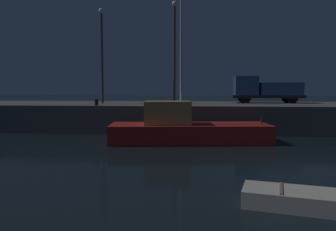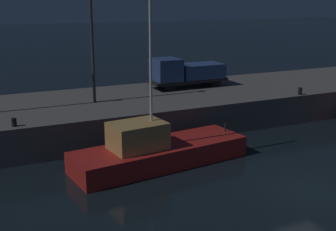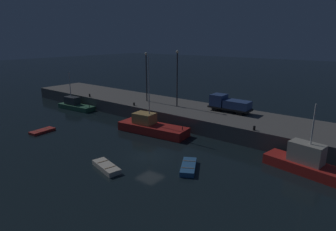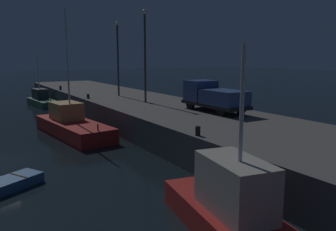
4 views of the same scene
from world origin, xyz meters
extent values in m
cube|color=#5B5956|center=(0.00, 14.06, 1.05)|extent=(79.46, 9.55, 2.11)
cube|color=#ADA899|center=(14.08, 6.59, 1.96)|extent=(3.31, 2.14, 1.91)
cylinder|color=silver|center=(14.34, 6.55, 4.85)|extent=(0.14, 0.14, 3.86)
cube|color=red|center=(-5.02, 6.29, 0.58)|extent=(10.17, 4.13, 1.16)
cube|color=tan|center=(-6.41, 6.12, 1.87)|extent=(3.07, 2.38, 1.43)
cylinder|color=silver|center=(-5.58, 6.22, 6.38)|extent=(0.14, 0.14, 7.59)
cylinder|color=#262626|center=(-0.50, 6.82, 1.41)|extent=(0.10, 0.10, 0.50)
cube|color=#2D6647|center=(-24.66, 7.68, 0.41)|extent=(7.62, 2.92, 0.82)
cube|color=#33383D|center=(-25.70, 7.58, 1.50)|extent=(2.96, 1.72, 1.35)
cylinder|color=silver|center=(-25.91, 7.56, 4.42)|extent=(0.14, 0.14, 4.50)
cylinder|color=#262626|center=(-21.25, 8.00, 1.07)|extent=(0.10, 0.10, 0.50)
cube|color=#2D6099|center=(5.02, 0.12, 0.25)|extent=(2.94, 3.84, 0.49)
cube|color=olive|center=(4.63, 0.82, 0.51)|extent=(1.10, 0.66, 0.04)
cylinder|color=#38383D|center=(-12.79, 13.63, 5.96)|extent=(0.20, 0.20, 7.72)
sphere|color=#F9EFCC|center=(-12.79, 13.63, 10.00)|extent=(0.44, 0.44, 0.44)
cylinder|color=#38383D|center=(-6.53, 13.77, 6.20)|extent=(0.20, 0.20, 8.20)
sphere|color=#F9EFCC|center=(-6.53, 13.77, 10.48)|extent=(0.44, 0.44, 0.44)
cylinder|color=black|center=(-0.39, 14.77, 2.56)|extent=(0.90, 0.28, 0.90)
cylinder|color=black|center=(-0.40, 16.62, 2.56)|extent=(0.90, 0.28, 0.90)
cylinder|color=black|center=(3.57, 14.77, 2.56)|extent=(0.90, 0.28, 0.90)
cylinder|color=black|center=(3.57, 16.63, 2.56)|extent=(0.90, 0.28, 0.90)
cube|color=black|center=(1.59, 15.70, 2.68)|extent=(6.20, 2.22, 0.25)
cube|color=#334C84|center=(-0.27, 15.69, 3.64)|extent=(1.99, 2.21, 1.67)
cube|color=#334C84|center=(2.70, 15.70, 3.35)|extent=(3.60, 2.21, 1.09)
cylinder|color=black|center=(-23.39, 9.79, 2.38)|extent=(0.28, 0.28, 0.55)
cylinder|color=black|center=(-12.17, 9.92, 2.34)|extent=(0.28, 0.28, 0.47)
cylinder|color=black|center=(7.71, 9.65, 2.37)|extent=(0.28, 0.28, 0.52)
camera|label=1|loc=(-4.52, -14.01, 3.34)|focal=34.73mm
camera|label=2|loc=(-14.31, -14.35, 8.81)|focal=46.48mm
camera|label=3|loc=(19.19, -21.11, 12.47)|focal=30.24mm
camera|label=4|loc=(22.43, -1.12, 6.33)|focal=36.29mm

